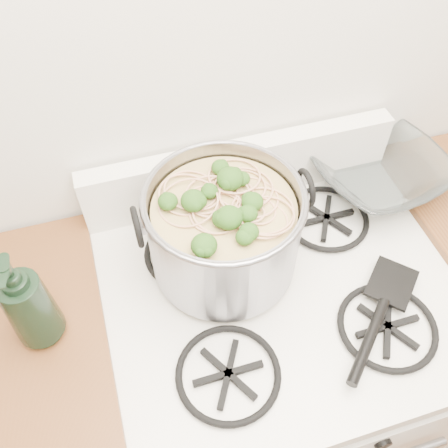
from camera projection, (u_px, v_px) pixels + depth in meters
gas_range at (268, 375)px, 1.44m from camera, size 0.76×0.66×0.92m
counter_left at (91, 424)px, 1.33m from camera, size 0.25×0.65×0.92m
stock_pot at (224, 230)px, 1.02m from camera, size 0.35×0.32×0.22m
spatula at (392, 281)px, 1.06m from camera, size 0.42×0.42×0.02m
glass_bowl at (375, 176)px, 1.24m from camera, size 0.15×0.15×0.03m
bottle at (26, 301)px, 0.90m from camera, size 0.10×0.10×0.24m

